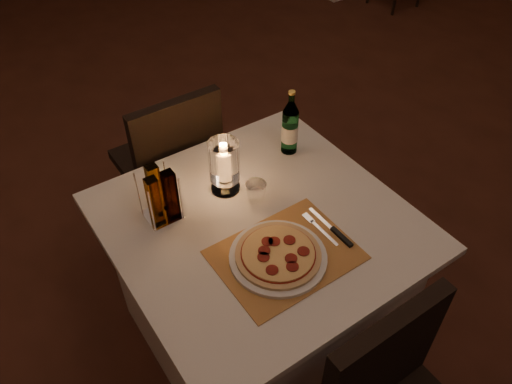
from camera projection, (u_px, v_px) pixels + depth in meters
floor at (217, 221)px, 2.79m from camera, size 8.00×10.00×0.02m
main_table at (259, 283)px, 2.01m from camera, size 1.00×1.00×0.74m
chair_far at (172, 156)px, 2.32m from camera, size 0.42×0.42×0.90m
placemat at (285, 255)px, 1.64m from camera, size 0.45×0.34×0.00m
plate at (278, 257)px, 1.62m from camera, size 0.32×0.32×0.01m
pizza at (278, 254)px, 1.61m from camera, size 0.28×0.28×0.02m
fork at (318, 227)px, 1.72m from camera, size 0.02×0.18×0.00m
knife at (337, 233)px, 1.70m from camera, size 0.02×0.22×0.01m
tumbler at (256, 192)px, 1.81m from camera, size 0.08×0.08×0.08m
water_bottle at (290, 128)px, 1.97m from camera, size 0.07×0.07×0.28m
hurricane_candle at (224, 163)px, 1.79m from camera, size 0.11×0.11×0.21m
cruet_caddy at (160, 197)px, 1.70m from camera, size 0.12×0.12×0.21m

